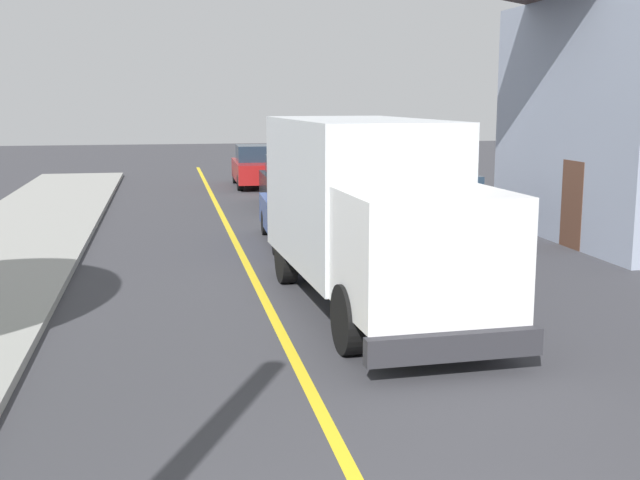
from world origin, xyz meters
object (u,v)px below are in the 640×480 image
object	(u,v)px
box_truck	(368,204)
parked_van_across	(439,208)
parked_car_far	(257,167)
parked_car_mid	(292,183)
parked_car_near	(303,211)

from	to	relation	value
box_truck	parked_van_across	size ratio (longest dim) A/B	1.65
parked_car_far	parked_van_across	distance (m)	13.54
parked_car_mid	parked_car_far	size ratio (longest dim) A/B	1.00
parked_car_mid	parked_van_across	size ratio (longest dim) A/B	1.00
box_truck	parked_car_far	distance (m)	19.37
box_truck	parked_car_near	bearing A→B (deg)	90.78
parked_car_near	parked_car_far	xyz separation A→B (m)	(0.36, 13.16, 0.00)
box_truck	parked_car_near	size ratio (longest dim) A/B	1.63
parked_car_near	parked_car_far	distance (m)	13.17
parked_car_near	parked_van_across	distance (m)	3.55
parked_car_near	box_truck	bearing A→B (deg)	-89.22
parked_van_across	parked_car_mid	bearing A→B (deg)	111.75
parked_car_near	parked_van_across	world-z (taller)	same
parked_car_far	parked_car_near	bearing A→B (deg)	-91.55
box_truck	parked_car_near	world-z (taller)	box_truck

